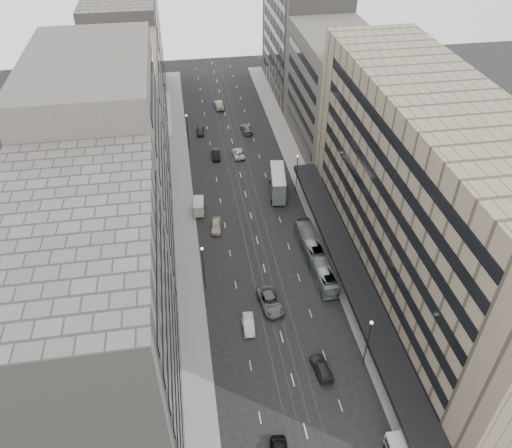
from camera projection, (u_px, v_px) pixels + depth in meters
ground at (283, 342)px, 68.41m from camera, size 220.00×220.00×0.00m
sidewalk_right at (304, 184)px, 98.87m from camera, size 4.00×125.00×0.15m
sidewalk_left at (183, 195)px, 95.86m from camera, size 4.00×125.00×0.15m
department_store at (429, 206)px, 68.00m from camera, size 19.20×60.00×30.00m
building_right_mid at (336, 94)px, 103.87m from camera, size 15.00×28.00×24.00m
building_right_far at (303, 38)px, 125.83m from camera, size 15.00×32.00×28.00m
building_left_a at (95, 339)px, 50.20m from camera, size 15.00×28.00×30.00m
building_left_b at (110, 177)px, 69.84m from camera, size 15.00×26.00×34.00m
building_left_c at (124, 120)px, 93.52m from camera, size 15.00×28.00×25.00m
building_left_d at (129, 51)px, 118.11m from camera, size 15.00×38.00×28.00m
lamp_right_near at (368, 338)px, 62.53m from camera, size 0.44×0.44×8.32m
lamp_right_far at (297, 170)px, 93.46m from camera, size 0.44×0.44×8.32m
lamp_left_near at (203, 263)px, 73.24m from camera, size 0.44×0.44×8.32m
lamp_left_far at (187, 128)px, 106.49m from camera, size 0.44×0.44×8.32m
bus_near at (322, 271)px, 77.42m from camera, size 2.51×10.38×2.89m
bus_far at (310, 243)px, 82.41m from camera, size 2.85×11.20×3.10m
double_decker at (278, 183)px, 94.57m from camera, size 3.73×9.19×4.89m
panel_van at (199, 206)px, 90.80m from camera, size 2.21×4.12×2.52m
sedan_1 at (249, 324)px, 70.06m from camera, size 1.74×4.29×1.38m
sedan_2 at (270, 301)px, 73.22m from camera, size 3.61×6.49×1.72m
sedan_3 at (322, 368)px, 64.40m from camera, size 2.46×4.97×1.39m
sedan_4 at (216, 226)px, 87.31m from camera, size 2.39×4.71×1.54m
sedan_5 at (216, 154)px, 106.55m from camera, size 1.76×4.66×1.52m
sedan_6 at (238, 153)px, 107.05m from camera, size 2.48×5.01×1.37m
sedan_7 at (246, 129)px, 115.57m from camera, size 2.55×5.40×1.52m
sedan_8 at (200, 131)px, 114.96m from camera, size 1.97×4.27×1.42m
sedan_9 at (219, 105)px, 125.49m from camera, size 2.08×5.19×1.68m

